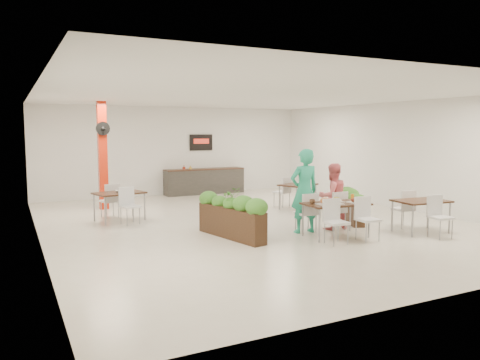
% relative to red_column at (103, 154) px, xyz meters
% --- Properties ---
extents(ground, '(12.00, 12.00, 0.00)m').
position_rel_red_column_xyz_m(ground, '(3.00, -3.79, -1.64)').
color(ground, beige).
rests_on(ground, ground).
extents(room_shell, '(10.10, 12.10, 3.22)m').
position_rel_red_column_xyz_m(room_shell, '(3.00, -3.79, 0.36)').
color(room_shell, white).
rests_on(room_shell, ground).
extents(red_column, '(0.40, 0.41, 3.20)m').
position_rel_red_column_xyz_m(red_column, '(0.00, 0.00, 0.00)').
color(red_column, red).
rests_on(red_column, ground).
extents(service_counter, '(3.00, 0.64, 2.20)m').
position_rel_red_column_xyz_m(service_counter, '(4.00, 1.86, -1.15)').
color(service_counter, '#2C2A27').
rests_on(service_counter, ground).
extents(main_table, '(1.44, 1.69, 0.92)m').
position_rel_red_column_xyz_m(main_table, '(3.90, -6.04, -1.01)').
color(main_table, '#321A10').
rests_on(main_table, ground).
extents(diner_man, '(0.73, 0.50, 1.93)m').
position_rel_red_column_xyz_m(diner_man, '(3.51, -5.38, -0.68)').
color(diner_man, '#28B087').
rests_on(diner_man, ground).
extents(diner_woman, '(0.80, 0.64, 1.57)m').
position_rel_red_column_xyz_m(diner_woman, '(4.31, -5.38, -0.86)').
color(diner_woman, '#F76E74').
rests_on(diner_woman, ground).
extents(planter_left, '(0.75, 2.08, 1.11)m').
position_rel_red_column_xyz_m(planter_left, '(1.79, -5.12, -1.11)').
color(planter_left, black).
rests_on(planter_left, ground).
extents(planter_right, '(0.92, 1.63, 0.90)m').
position_rel_red_column_xyz_m(planter_right, '(5.33, -4.81, -1.16)').
color(planter_right, black).
rests_on(planter_right, ground).
extents(side_table_a, '(1.36, 1.67, 0.92)m').
position_rel_red_column_xyz_m(side_table_a, '(0.02, -2.06, -1.01)').
color(side_table_a, '#321A10').
rests_on(side_table_a, ground).
extents(side_table_b, '(1.30, 1.66, 0.92)m').
position_rel_red_column_xyz_m(side_table_b, '(5.23, -2.54, -1.02)').
color(side_table_b, '#321A10').
rests_on(side_table_b, ground).
extents(side_table_c, '(1.25, 1.65, 0.92)m').
position_rel_red_column_xyz_m(side_table_c, '(5.93, -6.57, -1.02)').
color(side_table_c, '#321A10').
rests_on(side_table_c, ground).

